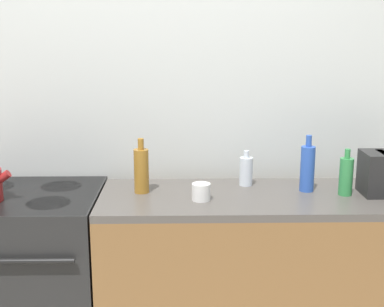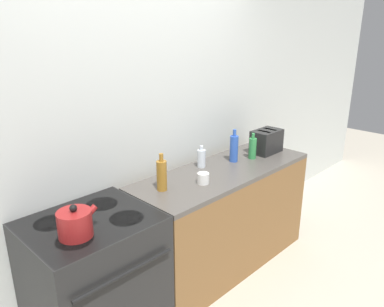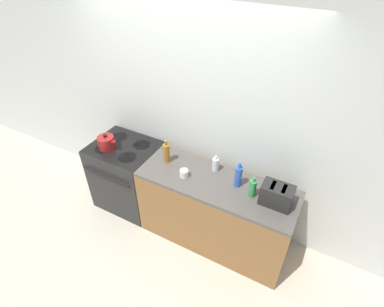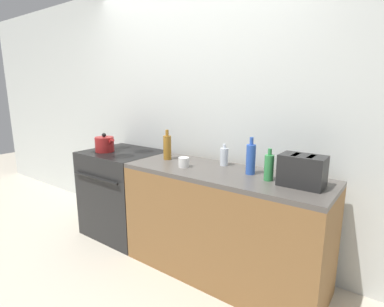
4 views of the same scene
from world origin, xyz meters
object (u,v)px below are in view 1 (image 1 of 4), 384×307
(stove, at_px, (26,276))
(bottle_green, at_px, (346,176))
(cup_white, at_px, (201,192))
(bottle_clear, at_px, (246,171))
(bottle_blue, at_px, (307,168))
(bottle_amber, at_px, (141,170))

(stove, relative_size, bottle_green, 3.90)
(bottle_green, xyz_separation_m, cup_white, (-0.71, -0.07, -0.06))
(bottle_clear, height_order, bottle_blue, bottle_blue)
(stove, distance_m, cup_white, 1.02)
(bottle_amber, height_order, cup_white, bottle_amber)
(stove, xyz_separation_m, bottle_amber, (0.60, 0.02, 0.55))
(stove, height_order, bottle_blue, bottle_blue)
(stove, bearing_deg, bottle_clear, 6.93)
(bottle_amber, xyz_separation_m, cup_white, (0.29, -0.13, -0.07))
(bottle_clear, bearing_deg, bottle_green, -20.53)
(cup_white, bearing_deg, bottle_amber, 156.05)
(stove, xyz_separation_m, bottle_clear, (1.13, 0.14, 0.51))
(bottle_amber, relative_size, cup_white, 3.09)
(stove, distance_m, bottle_amber, 0.82)
(stove, height_order, bottle_green, bottle_green)
(bottle_green, bearing_deg, bottle_blue, 158.26)
(bottle_clear, xyz_separation_m, bottle_amber, (-0.53, -0.12, 0.04))
(stove, relative_size, bottle_amber, 3.28)
(bottle_amber, height_order, bottle_blue, bottle_blue)
(bottle_clear, xyz_separation_m, bottle_blue, (0.29, -0.11, 0.04))
(stove, bearing_deg, bottle_blue, 1.28)
(stove, distance_m, bottle_clear, 1.25)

